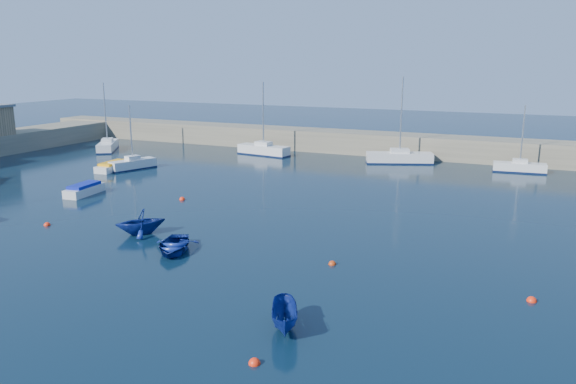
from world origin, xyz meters
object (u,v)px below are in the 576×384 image
at_px(motorboat_2, 114,166).
at_px(dinghy_left, 141,222).
at_px(sailboat_3, 133,164).
at_px(sailboat_6, 399,157).
at_px(sailboat_7, 520,167).
at_px(sailboat_4, 108,146).
at_px(sailboat_5, 264,150).
at_px(dinghy_center, 174,246).
at_px(motorboat_1, 84,189).
at_px(dinghy_right, 285,317).

xyz_separation_m(motorboat_2, dinghy_left, (16.95, -16.85, 0.41)).
distance_m(sailboat_3, sailboat_6, 29.26).
distance_m(sailboat_3, sailboat_7, 40.44).
distance_m(sailboat_4, sailboat_6, 36.89).
bearing_deg(sailboat_6, dinghy_left, 143.07).
relative_size(sailboat_4, sailboat_5, 0.97).
relative_size(sailboat_7, motorboat_2, 1.50).
height_order(sailboat_6, dinghy_center, sailboat_6).
height_order(sailboat_3, motorboat_2, sailboat_3).
distance_m(sailboat_5, motorboat_2, 18.24).
bearing_deg(dinghy_left, motorboat_2, 176.70).
height_order(sailboat_6, motorboat_1, sailboat_6).
bearing_deg(dinghy_left, sailboat_7, 97.91).
xyz_separation_m(sailboat_4, motorboat_2, (9.91, -10.24, -0.18)).
relative_size(sailboat_3, sailboat_5, 0.77).
xyz_separation_m(sailboat_5, motorboat_2, (-9.98, -15.26, -0.22)).
height_order(sailboat_6, dinghy_right, sailboat_6).
bearing_deg(sailboat_7, dinghy_right, 164.09).
bearing_deg(sailboat_7, dinghy_left, 140.89).
bearing_deg(dinghy_center, sailboat_6, 57.75).
xyz_separation_m(sailboat_5, sailboat_7, (29.04, 1.08, -0.11)).
bearing_deg(dinghy_left, sailboat_6, 115.68).
bearing_deg(motorboat_1, dinghy_center, -36.20).
bearing_deg(sailboat_3, motorboat_2, -122.29).
xyz_separation_m(sailboat_7, motorboat_1, (-33.78, -26.08, -0.09)).
height_order(sailboat_4, motorboat_1, sailboat_4).
xyz_separation_m(sailboat_4, sailboat_6, (36.34, 6.32, 0.04)).
bearing_deg(sailboat_4, sailboat_3, -71.17).
relative_size(motorboat_2, dinghy_center, 1.22).
height_order(sailboat_5, dinghy_right, sailboat_5).
bearing_deg(dinghy_right, sailboat_7, 54.52).
height_order(sailboat_7, dinghy_left, sailboat_7).
height_order(dinghy_left, dinghy_right, dinghy_left).
xyz_separation_m(sailboat_4, sailboat_5, (19.89, 5.02, 0.04)).
bearing_deg(sailboat_7, sailboat_6, 83.57).
height_order(sailboat_3, dinghy_left, sailboat_3).
bearing_deg(dinghy_center, dinghy_right, -55.46).
relative_size(sailboat_3, sailboat_7, 0.98).
relative_size(motorboat_2, dinghy_right, 1.52).
distance_m(motorboat_2, dinghy_right, 40.31).
relative_size(sailboat_3, dinghy_center, 1.79).
bearing_deg(sailboat_4, dinghy_center, -76.14).
xyz_separation_m(sailboat_3, sailboat_4, (-11.44, 9.04, 0.03)).
height_order(sailboat_4, sailboat_7, sailboat_4).
distance_m(sailboat_7, dinghy_right, 42.38).
distance_m(sailboat_7, motorboat_1, 42.68).
bearing_deg(dinghy_left, sailboat_4, 176.28).
distance_m(motorboat_1, dinghy_right, 30.41).
distance_m(sailboat_7, dinghy_center, 39.58).
distance_m(sailboat_3, sailboat_4, 14.58).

